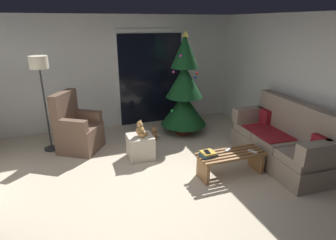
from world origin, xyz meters
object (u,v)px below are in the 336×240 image
ottoman (140,147)px  remote_silver (228,150)px  coffee_table (231,160)px  remote_white (253,151)px  armchair (77,130)px  christmas_tree (184,91)px  cell_phone (207,152)px  teddy_bear_chestnut_by_tree (154,134)px  book_stack (208,154)px  couch (283,141)px  teddy_bear_honey (140,130)px  floor_lamp (40,72)px

ottoman → remote_silver: bearing=-38.3°
coffee_table → remote_white: bearing=-14.2°
armchair → remote_silver: bearing=-37.1°
coffee_table → christmas_tree: size_ratio=0.50×
cell_phone → armchair: size_ratio=0.13×
armchair → teddy_bear_chestnut_by_tree: size_ratio=3.96×
book_stack → ottoman: 1.32m
couch → remote_white: bearing=-167.9°
remote_white → teddy_bear_honey: size_ratio=0.55×
coffee_table → teddy_bear_chestnut_by_tree: (-0.74, 1.77, -0.14)m
couch → teddy_bear_chestnut_by_tree: couch is taller
coffee_table → floor_lamp: size_ratio=0.62×
cell_phone → teddy_bear_honey: 1.29m
teddy_bear_chestnut_by_tree → armchair: bearing=178.9°
cell_phone → christmas_tree: christmas_tree is taller
couch → book_stack: bearing=-179.1°
remote_silver → remote_white: same height
remote_white → book_stack: bearing=-34.2°
couch → book_stack: couch is taller
teddy_bear_honey → remote_white: bearing=-36.4°
floor_lamp → ottoman: bearing=-31.5°
remote_silver → ottoman: 1.56m
teddy_bear_honey → teddy_bear_chestnut_by_tree: (0.46, 0.72, -0.43)m
armchair → coffee_table: bearing=-38.6°
ottoman → teddy_bear_chestnut_by_tree: ottoman is taller
christmas_tree → floor_lamp: christmas_tree is taller
remote_white → ottoman: (-1.55, 1.14, -0.18)m
couch → christmas_tree: bearing=120.7°
couch → remote_silver: size_ratio=12.65×
couch → christmas_tree: (-1.08, 1.82, 0.56)m
floor_lamp → ottoman: floor_lamp is taller
christmas_tree → remote_white: bearing=-79.7°
cell_phone → floor_lamp: 3.23m
coffee_table → remote_white: size_ratio=7.05×
remote_silver → armchair: size_ratio=0.14×
cell_phone → remote_silver: bearing=16.4°
book_stack → cell_phone: (-0.02, -0.00, 0.04)m
coffee_table → floor_lamp: bearing=144.0°
book_stack → ottoman: bearing=129.3°
couch → remote_white: couch is taller
coffee_table → teddy_bear_chestnut_by_tree: 1.92m
remote_white → armchair: bearing=-59.9°
remote_silver → cell_phone: (-0.41, -0.05, 0.06)m
ottoman → book_stack: bearing=-50.7°
armchair → ottoman: size_ratio=2.57×
teddy_bear_chestnut_by_tree → book_stack: bearing=-78.4°
coffee_table → remote_silver: 0.17m
cell_phone → floor_lamp: floor_lamp is taller
remote_white → teddy_bear_honey: (-1.54, 1.13, 0.16)m
remote_silver → christmas_tree: size_ratio=0.07×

